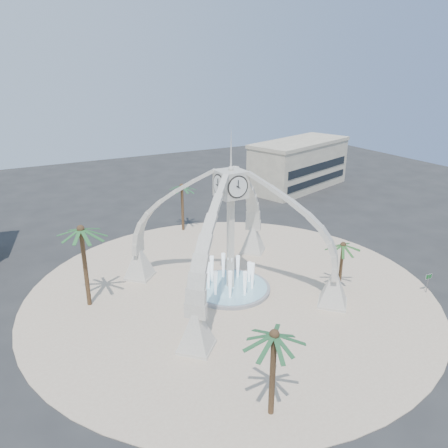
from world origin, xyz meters
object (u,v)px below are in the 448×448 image
clock_tower (231,230)px  palm_east (343,245)px  palm_west (81,230)px  street_sign (428,279)px  fountain (230,288)px  palm_south (274,336)px  palm_north (182,187)px

clock_tower → palm_east: clock_tower is taller
clock_tower → palm_west: bearing=163.5°
clock_tower → street_sign: 20.09m
fountain → palm_south: 17.59m
palm_east → palm_south: (-15.37, -10.44, 1.07)m
clock_tower → palm_east: size_ratio=3.20×
palm_north → palm_south: (-8.36, -33.44, -0.20)m
palm_south → palm_north: bearing=76.0°
clock_tower → palm_south: size_ratio=2.64×
fountain → street_sign: 19.51m
clock_tower → fountain: clock_tower is taller
palm_east → fountain: bearing=151.7°
palm_west → palm_north: palm_west is taller
clock_tower → fountain: bearing=90.0°
palm_west → palm_north: 21.02m
palm_south → street_sign: (22.58, 5.84, -4.41)m
clock_tower → palm_east: 11.04m
palm_south → palm_west: bearing=110.6°
clock_tower → palm_east: (9.62, -5.18, -1.61)m
clock_tower → palm_south: (-5.75, -15.63, -0.54)m
palm_west → palm_north: (15.68, 13.93, -1.40)m
palm_east → street_sign: palm_east is taller
street_sign → fountain: bearing=154.1°
fountain → palm_east: 11.85m
palm_west → palm_north: size_ratio=1.22×
fountain → palm_north: (2.61, 17.81, 5.86)m
palm_east → palm_west: palm_west is taller
fountain → palm_north: size_ratio=1.15×
palm_north → palm_south: palm_north is taller
fountain → palm_south: size_ratio=1.18×
palm_north → street_sign: (14.23, -27.60, -4.61)m
clock_tower → palm_west: (-13.07, 3.88, 1.05)m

